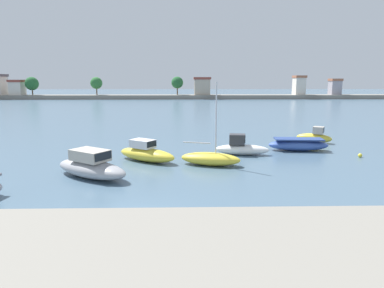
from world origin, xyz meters
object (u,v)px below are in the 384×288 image
object	(u,v)px
moored_boat_2	(146,153)
moored_boat_3	(210,158)
moored_boat_4	(241,148)
moored_boat_5	(298,145)
mooring_buoy_0	(360,155)
moored_boat_6	(315,137)
mooring_buoy_1	(135,142)
moored_boat_1	(91,167)

from	to	relation	value
moored_boat_2	moored_boat_3	size ratio (longest dim) A/B	0.85
moored_boat_4	moored_boat_5	bearing A→B (deg)	24.77
moored_boat_2	mooring_buoy_0	distance (m)	16.26
moored_boat_2	moored_boat_6	size ratio (longest dim) A/B	1.48
moored_boat_5	moored_boat_2	bearing A→B (deg)	-159.36
moored_boat_2	mooring_buoy_1	xyz separation A→B (m)	(-1.76, 6.86, -0.42)
moored_boat_3	moored_boat_4	xyz separation A→B (m)	(2.69, 3.29, 0.09)
moored_boat_2	mooring_buoy_0	bearing A→B (deg)	36.75
moored_boat_1	moored_boat_2	size ratio (longest dim) A/B	1.14
moored_boat_6	mooring_buoy_1	world-z (taller)	moored_boat_6
moored_boat_1	moored_boat_3	distance (m)	7.99
mooring_buoy_1	moored_boat_1	bearing A→B (deg)	-95.85
moored_boat_2	moored_boat_5	size ratio (longest dim) A/B	0.97
moored_boat_1	moored_boat_4	world-z (taller)	moored_boat_1
moored_boat_2	mooring_buoy_1	world-z (taller)	moored_boat_2
moored_boat_5	mooring_buoy_0	bearing A→B (deg)	-29.14
moored_boat_5	moored_boat_3	bearing A→B (deg)	-143.37
moored_boat_4	moored_boat_2	bearing A→B (deg)	-156.43
moored_boat_3	moored_boat_5	bearing A→B (deg)	48.40
mooring_buoy_1	moored_boat_6	bearing A→B (deg)	0.71
moored_boat_5	mooring_buoy_1	bearing A→B (deg)	171.39
moored_boat_1	mooring_buoy_1	size ratio (longest dim) A/B	16.01
moored_boat_4	moored_boat_6	world-z (taller)	moored_boat_4
moored_boat_3	moored_boat_5	distance (m)	9.10
mooring_buoy_0	moored_boat_6	bearing A→B (deg)	100.32
moored_boat_4	moored_boat_5	size ratio (longest dim) A/B	0.87
moored_boat_5	mooring_buoy_0	xyz separation A→B (m)	(3.91, -2.65, -0.35)
mooring_buoy_0	mooring_buoy_1	xyz separation A→B (m)	(-18.00, 6.05, 0.02)
moored_boat_1	moored_boat_6	size ratio (longest dim) A/B	1.69
moored_boat_2	moored_boat_6	world-z (taller)	moored_boat_2
moored_boat_2	moored_boat_4	world-z (taller)	moored_boat_4
moored_boat_2	moored_boat_5	bearing A→B (deg)	49.55
moored_boat_3	moored_boat_6	xyz separation A→B (m)	(10.51, 8.39, 0.08)
moored_boat_3	moored_boat_2	bearing A→B (deg)	-179.27
moored_boat_3	mooring_buoy_0	distance (m)	11.85
moored_boat_4	mooring_buoy_1	bearing A→B (deg)	159.98
moored_boat_4	moored_boat_6	xyz separation A→B (m)	(7.82, 5.10, -0.01)
moored_boat_2	moored_boat_3	xyz separation A→B (m)	(4.59, -1.32, -0.12)
moored_boat_4	moored_boat_5	distance (m)	5.27
moored_boat_4	mooring_buoy_0	size ratio (longest dim) A/B	14.51
moored_boat_4	moored_boat_3	bearing A→B (deg)	-120.87
moored_boat_5	mooring_buoy_1	distance (m)	14.50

